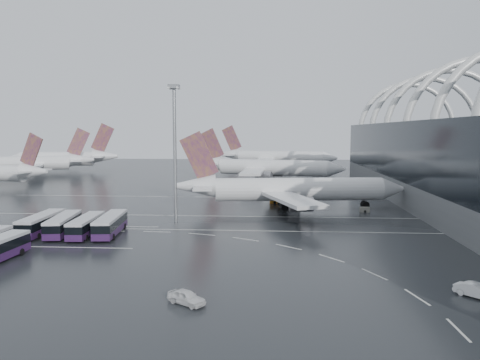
# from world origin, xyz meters

# --- Properties ---
(ground) EXTENTS (420.00, 420.00, 0.00)m
(ground) POSITION_xyz_m (0.00, 0.00, 0.00)
(ground) COLOR black
(ground) RESTS_ON ground
(lane_marking_near) EXTENTS (120.00, 0.25, 0.01)m
(lane_marking_near) POSITION_xyz_m (0.00, -2.00, 0.01)
(lane_marking_near) COLOR silver
(lane_marking_near) RESTS_ON ground
(lane_marking_mid) EXTENTS (120.00, 0.25, 0.01)m
(lane_marking_mid) POSITION_xyz_m (0.00, 12.00, 0.01)
(lane_marking_mid) COLOR silver
(lane_marking_mid) RESTS_ON ground
(lane_marking_far) EXTENTS (120.00, 0.25, 0.01)m
(lane_marking_far) POSITION_xyz_m (0.00, 40.00, 0.01)
(lane_marking_far) COLOR silver
(lane_marking_far) RESTS_ON ground
(bus_bay_line_south) EXTENTS (28.00, 0.25, 0.01)m
(bus_bay_line_south) POSITION_xyz_m (-24.00, -16.00, 0.01)
(bus_bay_line_south) COLOR silver
(bus_bay_line_south) RESTS_ON ground
(bus_bay_line_north) EXTENTS (28.00, 0.25, 0.01)m
(bus_bay_line_north) POSITION_xyz_m (-24.00, 0.00, 0.01)
(bus_bay_line_north) COLOR silver
(bus_bay_line_north) RESTS_ON ground
(airliner_main) EXTENTS (52.57, 45.78, 17.80)m
(airliner_main) POSITION_xyz_m (14.45, 21.37, 4.46)
(airliner_main) COLOR silver
(airliner_main) RESTS_ON ground
(airliner_gate_b) EXTENTS (53.74, 47.61, 18.85)m
(airliner_gate_b) POSITION_xyz_m (8.42, 81.97, 4.72)
(airliner_gate_b) COLOR silver
(airliner_gate_b) RESTS_ON ground
(airliner_gate_c) EXTENTS (57.32, 52.05, 20.59)m
(airliner_gate_c) POSITION_xyz_m (11.64, 139.36, 5.15)
(airliner_gate_c) COLOR silver
(airliner_gate_c) RESTS_ON ground
(jet_remote_mid) EXTENTS (42.67, 34.77, 19.17)m
(jet_remote_mid) POSITION_xyz_m (-82.59, 96.66, 4.95)
(jet_remote_mid) COLOR silver
(jet_remote_mid) RESTS_ON ground
(jet_remote_far) EXTENTS (48.97, 39.55, 21.30)m
(jet_remote_far) POSITION_xyz_m (-81.31, 116.83, 5.50)
(jet_remote_far) COLOR silver
(jet_remote_far) RESTS_ON ground
(bus_row_near_a) EXTENTS (3.57, 13.49, 3.30)m
(bus_row_near_a) POSITION_xyz_m (-28.91, -6.88, 1.81)
(bus_row_near_a) COLOR #2D133B
(bus_row_near_a) RESTS_ON ground
(bus_row_near_b) EXTENTS (4.71, 13.29, 3.20)m
(bus_row_near_b) POSITION_xyz_m (-24.86, -7.20, 1.76)
(bus_row_near_b) COLOR #2D133B
(bus_row_near_b) RESTS_ON ground
(bus_row_near_c) EXTENTS (3.74, 12.82, 3.11)m
(bus_row_near_c) POSITION_xyz_m (-20.64, -7.58, 1.71)
(bus_row_near_c) COLOR #2D133B
(bus_row_near_c) RESTS_ON ground
(bus_row_near_d) EXTENTS (4.36, 13.65, 3.30)m
(bus_row_near_d) POSITION_xyz_m (-16.67, -6.72, 1.81)
(bus_row_near_d) COLOR #2D133B
(bus_row_near_d) RESTS_ON ground
(van_curve_b) EXTENTS (4.62, 3.82, 1.49)m
(van_curve_b) POSITION_xyz_m (2.45, -38.12, 0.74)
(van_curve_b) COLOR silver
(van_curve_b) RESTS_ON ground
(van_curve_c) EXTENTS (4.33, 4.44, 1.52)m
(van_curve_c) POSITION_xyz_m (33.14, -34.01, 0.76)
(van_curve_c) COLOR silver
(van_curve_c) RESTS_ON ground
(floodlight_mast) EXTENTS (2.04, 2.04, 26.57)m
(floodlight_mast) POSITION_xyz_m (-7.71, 4.83, 16.71)
(floodlight_mast) COLOR gray
(floodlight_mast) RESTS_ON ground
(gse_cart_belly_b) EXTENTS (1.97, 1.16, 1.07)m
(gse_cart_belly_b) POSITION_xyz_m (21.36, 33.96, 0.54)
(gse_cart_belly_b) COLOR slate
(gse_cart_belly_b) RESTS_ON ground
(gse_cart_belly_d) EXTENTS (2.01, 1.19, 1.10)m
(gse_cart_belly_d) POSITION_xyz_m (31.42, 19.16, 0.55)
(gse_cart_belly_d) COLOR slate
(gse_cart_belly_d) RESTS_ON ground
(gse_cart_belly_e) EXTENTS (2.47, 1.46, 1.35)m
(gse_cart_belly_e) POSITION_xyz_m (11.66, 30.19, 0.67)
(gse_cart_belly_e) COLOR orange
(gse_cart_belly_e) RESTS_ON ground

